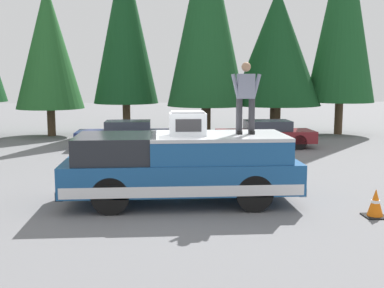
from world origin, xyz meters
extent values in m
plane|color=slate|center=(0.00, 0.00, 0.00)|extent=(90.00, 90.00, 0.00)
cube|color=navy|center=(-0.04, -0.42, 0.70)|extent=(2.00, 5.50, 0.70)
cube|color=silver|center=(-0.04, -0.42, 0.51)|extent=(2.01, 5.39, 0.24)
cube|color=black|center=(-0.04, 1.09, 1.35)|extent=(1.84, 1.87, 0.60)
cube|color=navy|center=(-0.04, -1.30, 1.31)|extent=(1.92, 3.19, 0.52)
cube|color=#B7BABF|center=(-0.04, -1.30, 1.61)|extent=(1.94, 3.19, 0.08)
cube|color=#232326|center=(-0.04, 2.27, 0.43)|extent=(1.96, 0.16, 0.20)
cube|color=#B2B5BA|center=(-0.04, -3.11, 0.43)|extent=(1.96, 0.16, 0.20)
cylinder|color=black|center=(-0.89, 1.18, 0.42)|extent=(0.30, 0.84, 0.84)
cylinder|color=black|center=(0.81, 1.18, 0.42)|extent=(0.30, 0.84, 0.84)
cylinder|color=black|center=(-0.89, -2.01, 0.42)|extent=(0.30, 0.84, 0.84)
cylinder|color=black|center=(0.81, -2.01, 0.42)|extent=(0.30, 0.84, 0.84)
cube|color=silver|center=(-0.17, -0.57, 1.91)|extent=(0.64, 0.84, 0.52)
cube|color=#2D2D30|center=(-0.49, -0.57, 1.91)|extent=(0.01, 0.59, 0.29)
cube|color=#99999E|center=(-0.17, -0.57, 2.19)|extent=(0.58, 0.76, 0.04)
cylinder|color=#333338|center=(0.00, -2.11, 2.07)|extent=(0.15, 0.15, 0.84)
cube|color=black|center=(-0.04, -2.11, 1.69)|extent=(0.26, 0.11, 0.08)
cylinder|color=#333338|center=(0.00, -1.81, 2.07)|extent=(0.15, 0.15, 0.84)
cube|color=black|center=(-0.04, -1.81, 1.69)|extent=(0.26, 0.11, 0.08)
cube|color=gray|center=(0.00, -1.96, 2.78)|extent=(0.24, 0.40, 0.58)
sphere|color=#A37A5B|center=(0.00, -1.96, 3.23)|extent=(0.22, 0.22, 0.22)
cylinder|color=gray|center=(-0.03, -2.20, 2.78)|extent=(0.09, 0.23, 0.58)
cylinder|color=gray|center=(-0.03, -1.71, 2.78)|extent=(0.09, 0.23, 0.58)
cube|color=maroon|center=(8.70, -4.45, 0.49)|extent=(1.64, 4.10, 0.50)
cube|color=#282D38|center=(8.70, -4.55, 0.95)|extent=(1.31, 1.89, 0.42)
cylinder|color=black|center=(7.98, -3.18, 0.31)|extent=(0.20, 0.62, 0.62)
cylinder|color=black|center=(9.42, -3.18, 0.31)|extent=(0.20, 0.62, 0.62)
cylinder|color=black|center=(7.98, -5.72, 0.31)|extent=(0.20, 0.62, 0.62)
cylinder|color=black|center=(9.42, -5.72, 0.31)|extent=(0.20, 0.62, 0.62)
cube|color=navy|center=(8.98, 1.47, 0.49)|extent=(1.64, 4.10, 0.50)
cube|color=#282D38|center=(8.98, 1.37, 0.95)|extent=(1.31, 1.89, 0.42)
cylinder|color=black|center=(8.26, 2.74, 0.31)|extent=(0.20, 0.62, 0.62)
cylinder|color=black|center=(9.70, 2.74, 0.31)|extent=(0.20, 0.62, 0.62)
cylinder|color=black|center=(8.26, 0.20, 0.31)|extent=(0.20, 0.62, 0.62)
cylinder|color=black|center=(9.70, 0.20, 0.31)|extent=(0.20, 0.62, 0.62)
cube|color=black|center=(-1.52, -4.54, 0.01)|extent=(0.47, 0.47, 0.03)
cone|color=orange|center=(-1.52, -4.54, 0.31)|extent=(0.36, 0.36, 0.62)
cylinder|color=white|center=(-1.52, -4.54, 0.34)|extent=(0.19, 0.19, 0.06)
cylinder|color=#4C3826|center=(13.19, -9.39, 0.85)|extent=(0.42, 0.42, 1.70)
cone|color=#194C23|center=(13.19, -9.39, 6.38)|extent=(3.47, 3.47, 9.36)
cylinder|color=#4C3826|center=(13.43, -6.06, 0.76)|extent=(0.56, 0.56, 1.52)
cone|color=#14421E|center=(13.43, -6.06, 4.53)|extent=(4.63, 4.63, 6.02)
cylinder|color=#4C3826|center=(13.09, -2.37, 0.77)|extent=(0.48, 0.48, 1.53)
cone|color=#194C23|center=(13.09, -2.37, 6.15)|extent=(3.96, 3.96, 9.25)
cylinder|color=#4C3826|center=(14.04, 1.75, 0.82)|extent=(0.40, 0.40, 1.63)
cone|color=#14421E|center=(14.04, 1.75, 5.62)|extent=(3.36, 3.36, 7.98)
cylinder|color=#4C3826|center=(13.56, 5.55, 0.70)|extent=(0.41, 0.41, 1.41)
cone|color=#235B28|center=(13.56, 5.55, 4.53)|extent=(3.39, 3.39, 6.25)
camera|label=1|loc=(-11.16, 0.13, 3.00)|focal=44.53mm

